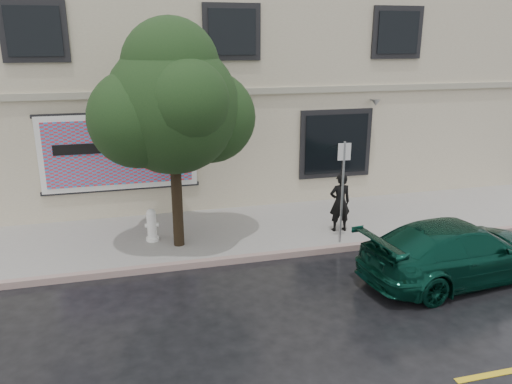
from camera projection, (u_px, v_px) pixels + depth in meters
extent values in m
plane|color=black|center=(284.00, 289.00, 10.47)|extent=(90.00, 90.00, 0.00)
cube|color=gray|center=(248.00, 230.00, 13.46)|extent=(20.00, 3.50, 0.15)
cube|color=gray|center=(265.00, 256.00, 11.84)|extent=(20.00, 0.18, 0.16)
cube|color=beige|center=(209.00, 83.00, 17.77)|extent=(20.00, 8.00, 7.00)
cube|color=#9E9984|center=(233.00, 92.00, 14.00)|extent=(20.00, 0.12, 0.18)
cube|color=black|center=(336.00, 144.00, 15.26)|extent=(2.30, 0.10, 2.10)
cube|color=black|center=(336.00, 144.00, 15.20)|extent=(2.00, 0.05, 1.80)
cube|color=black|center=(34.00, 31.00, 12.27)|extent=(1.30, 0.05, 1.20)
cube|color=black|center=(232.00, 32.00, 13.48)|extent=(1.30, 0.05, 1.20)
cube|color=black|center=(398.00, 32.00, 14.68)|extent=(1.30, 0.05, 1.20)
cube|color=white|center=(119.00, 152.00, 13.66)|extent=(4.20, 0.06, 2.10)
cube|color=red|center=(119.00, 152.00, 13.62)|extent=(3.90, 0.04, 1.80)
cube|color=black|center=(122.00, 188.00, 14.00)|extent=(4.30, 0.10, 0.10)
cube|color=black|center=(116.00, 114.00, 13.38)|extent=(4.30, 0.10, 0.10)
cube|color=black|center=(119.00, 147.00, 13.55)|extent=(3.40, 0.02, 0.28)
imported|color=#083326|center=(459.00, 251.00, 10.73)|extent=(4.70, 2.50, 1.31)
imported|color=black|center=(340.00, 202.00, 13.03)|extent=(0.58, 0.39, 1.56)
imported|color=black|center=(342.00, 161.00, 12.70)|extent=(1.01, 1.01, 0.67)
cylinder|color=black|center=(177.00, 199.00, 11.98)|extent=(0.26, 0.26, 2.39)
sphere|color=black|center=(173.00, 107.00, 11.34)|extent=(3.06, 3.06, 3.06)
cylinder|color=white|center=(153.00, 239.00, 12.58)|extent=(0.32, 0.32, 0.09)
cylinder|color=white|center=(152.00, 226.00, 12.48)|extent=(0.24, 0.24, 0.59)
sphere|color=white|center=(151.00, 213.00, 12.38)|extent=(0.24, 0.24, 0.24)
cylinder|color=white|center=(152.00, 225.00, 12.48)|extent=(0.34, 0.11, 0.11)
cylinder|color=#909598|center=(342.00, 193.00, 12.11)|extent=(0.06, 0.06, 2.56)
cube|color=silver|center=(344.00, 152.00, 11.80)|extent=(0.32, 0.05, 0.41)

